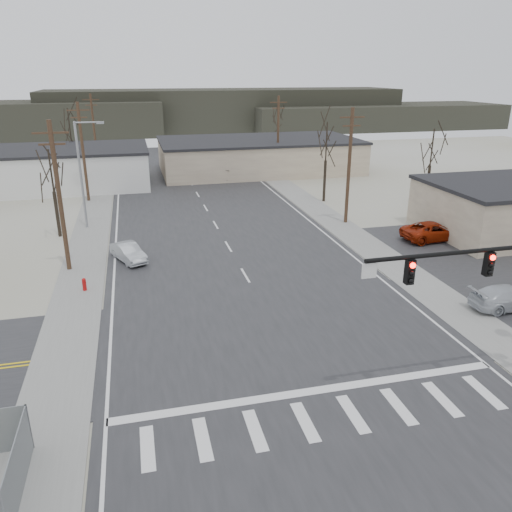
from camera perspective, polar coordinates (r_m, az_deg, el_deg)
The scene contains 27 objects.
ground at distance 26.28m, azimuth 2.65°, elevation -8.82°, with size 140.00×140.00×0.00m, color #BABAB5.
main_road at distance 39.67m, azimuth -3.45°, elevation 1.52°, with size 18.00×110.00×0.05m, color #262729.
cross_road at distance 26.27m, azimuth 2.65°, elevation -8.78°, with size 90.00×10.00×0.04m, color #262729.
sidewalk_left at distance 44.04m, azimuth -18.38°, elevation 2.43°, with size 3.00×90.00×0.06m, color gray.
sidewalk_right at distance 47.13m, azimuth 8.21°, elevation 4.42°, with size 3.00×90.00×0.06m, color gray.
traffic_signal_mast at distance 22.93m, azimuth 26.86°, elevation -2.71°, with size 8.95×0.43×7.20m.
fire_hydrant at distance 32.60m, azimuth -19.03°, elevation -3.08°, with size 0.24×0.24×0.87m.
building_left_far at distance 63.55m, azimuth -22.40°, elevation 9.29°, with size 22.30×12.30×4.50m.
building_right_far at distance 68.86m, azimuth 0.33°, elevation 11.46°, with size 26.30×14.30×4.30m.
upole_left_b at distance 35.14m, azimuth -21.57°, elevation 6.48°, with size 2.20×0.30×10.00m.
upole_left_c at distance 54.71m, azimuth -19.17°, elevation 11.29°, with size 2.20×0.30×10.00m.
upole_left_d at distance 74.51m, azimuth -18.02°, elevation 13.56°, with size 2.20×0.30×10.00m.
upole_right_a at distance 44.54m, azimuth 10.60°, elevation 10.22°, with size 2.20×0.30×10.00m.
upole_right_b at distance 65.01m, azimuth 2.54°, elevation 13.64°, with size 2.20×0.30×10.00m.
streetlight_main at distance 44.83m, azimuth -19.20°, elevation 9.33°, with size 2.40×0.25×9.00m.
tree_left_near at distance 43.11m, azimuth -22.35°, elevation 8.73°, with size 3.30×3.30×7.35m.
tree_right_mid at distance 52.10m, azimuth 8.05°, elevation 12.58°, with size 3.74×3.74×8.33m.
tree_left_far at distance 68.67m, azimuth -20.53°, elevation 13.67°, with size 3.96×3.96×8.82m.
tree_right_far at distance 77.41m, azimuth 2.55°, elevation 14.98°, with size 3.52×3.52×7.84m.
tree_lot at distance 52.97m, azimuth 19.46°, elevation 11.39°, with size 3.52×3.52×7.84m.
hill_center at distance 120.22m, azimuth -3.58°, elevation 16.35°, with size 80.00×18.00×9.00m, color #333026.
hill_right at distance 125.88m, azimuth 13.44°, elevation 15.24°, with size 60.00×18.00×5.50m, color #333026.
sedan_crossing at distance 36.73m, azimuth -14.37°, elevation 0.41°, with size 1.33×3.81×1.26m, color #959A9F.
car_far_a at distance 63.91m, azimuth -3.83°, elevation 9.55°, with size 2.30×5.67×1.65m, color black.
car_far_b at distance 70.71m, azimuth -14.54°, elevation 9.87°, with size 1.58×3.92×1.34m, color black.
car_parked_red at distance 42.50m, azimuth 19.67°, elevation 2.69°, with size 2.44×5.30×1.47m, color maroon.
car_parked_silver at distance 31.96m, azimuth 26.97°, elevation -4.25°, with size 1.86×4.59×1.33m, color #B4B9BF.
Camera 1 is at (-6.65, -21.97, 12.80)m, focal length 35.00 mm.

